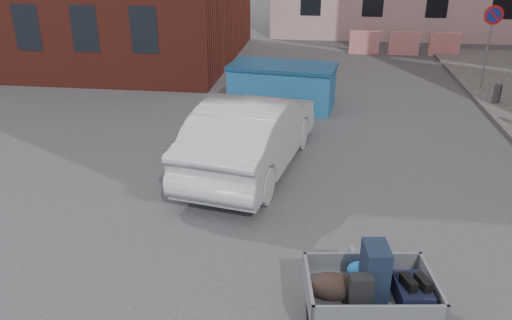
# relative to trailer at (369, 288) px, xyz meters

# --- Properties ---
(ground) EXTENTS (120.00, 120.00, 0.00)m
(ground) POSITION_rel_trailer_xyz_m (-1.44, 2.36, -0.61)
(ground) COLOR #38383A
(ground) RESTS_ON ground
(no_parking_sign) EXTENTS (0.60, 0.09, 2.65)m
(no_parking_sign) POSITION_rel_trailer_xyz_m (4.56, 11.85, 1.41)
(no_parking_sign) COLOR gray
(no_parking_sign) RESTS_ON sidewalk
(barriers) EXTENTS (4.70, 0.18, 1.00)m
(barriers) POSITION_rel_trailer_xyz_m (2.76, 17.36, -0.11)
(barriers) COLOR red
(barriers) RESTS_ON ground
(trailer) EXTENTS (1.73, 1.90, 1.20)m
(trailer) POSITION_rel_trailer_xyz_m (0.00, 0.00, 0.00)
(trailer) COLOR black
(trailer) RESTS_ON ground
(dumpster) EXTENTS (3.29, 2.00, 1.30)m
(dumpster) POSITION_rel_trailer_xyz_m (-1.88, 9.21, 0.05)
(dumpster) COLOR #1F5D95
(dumpster) RESTS_ON ground
(silver_car) EXTENTS (2.60, 5.21, 1.64)m
(silver_car) POSITION_rel_trailer_xyz_m (-2.16, 4.75, 0.21)
(silver_car) COLOR #B3B6BB
(silver_car) RESTS_ON ground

